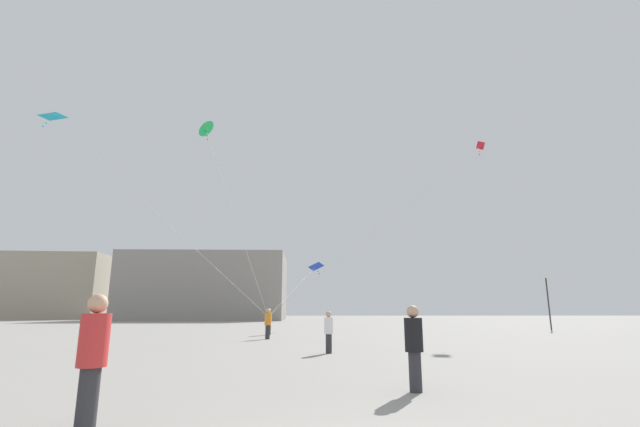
% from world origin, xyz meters
% --- Properties ---
extents(person_in_black, '(0.38, 0.38, 1.74)m').
position_xyz_m(person_in_black, '(1.63, 5.34, 0.95)').
color(person_in_black, '#2D2D33').
rests_on(person_in_black, ground_plane).
extents(person_in_yellow, '(0.39, 0.39, 1.78)m').
position_xyz_m(person_in_yellow, '(-3.31, 27.00, 0.98)').
color(person_in_yellow, '#2D2D33').
rests_on(person_in_yellow, ground_plane).
extents(person_in_white, '(0.35, 0.35, 1.61)m').
position_xyz_m(person_in_white, '(0.22, 13.68, 0.88)').
color(person_in_white, '#2D2D33').
rests_on(person_in_white, ground_plane).
extents(person_in_red, '(0.41, 0.41, 1.86)m').
position_xyz_m(person_in_red, '(-3.64, 2.46, 1.02)').
color(person_in_red, '#2D2D33').
rests_on(person_in_red, ground_plane).
extents(person_in_orange, '(0.38, 0.38, 1.75)m').
position_xyz_m(person_in_orange, '(-2.98, 22.51, 0.96)').
color(person_in_orange, '#2D2D33').
rests_on(person_in_orange, ground_plane).
extents(kite_emerald_diamond, '(5.04, 1.39, 12.55)m').
position_xyz_m(kite_emerald_diamond, '(-7.39, 22.85, 13.26)').
color(kite_emerald_diamond, green).
extents(kite_cobalt_delta, '(4.11, 9.74, 4.67)m').
position_xyz_m(kite_cobalt_delta, '(0.01, 35.92, 5.53)').
color(kite_cobalt_delta, blue).
extents(kite_cyan_delta, '(12.68, 3.87, 11.35)m').
position_xyz_m(kite_cyan_delta, '(-14.62, 19.15, 11.91)').
color(kite_cyan_delta, '#1EB2C6').
extents(kite_crimson_delta, '(17.21, 3.08, 13.97)m').
position_xyz_m(kite_crimson_delta, '(12.53, 29.43, 14.07)').
color(kite_crimson_delta, red).
extents(building_left_hall, '(27.35, 12.12, 12.77)m').
position_xyz_m(building_left_hall, '(-55.00, 85.00, 6.38)').
color(building_left_hall, '#A39984').
rests_on(building_left_hall, ground_plane).
extents(building_centre_hall, '(28.06, 18.04, 11.56)m').
position_xyz_m(building_centre_hall, '(-19.00, 77.32, 5.78)').
color(building_centre_hall, gray).
rests_on(building_centre_hall, ground_plane).
extents(lamppost_west, '(0.36, 0.36, 4.83)m').
position_xyz_m(lamppost_west, '(20.51, 34.52, 3.26)').
color(lamppost_west, '#2D2D30').
rests_on(lamppost_west, ground_plane).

